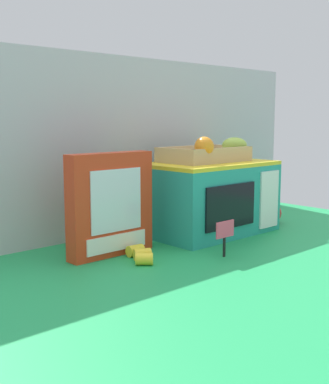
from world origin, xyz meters
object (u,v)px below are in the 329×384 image
food_groups_crate (208,154)px  loose_toy_banana (141,254)px  toy_microwave (210,198)px  cookie_set_box (111,205)px  loose_toy_apple (271,213)px  price_sign (225,233)px

food_groups_crate → loose_toy_banana: food_groups_crate is taller
toy_microwave → cookie_set_box: bearing=-179.9°
loose_toy_banana → loose_toy_apple: size_ratio=1.73×
loose_toy_banana → toy_microwave: bearing=14.4°
cookie_set_box → price_sign: size_ratio=2.85×
toy_microwave → cookie_set_box: size_ratio=1.50×
loose_toy_apple → loose_toy_banana: bearing=-175.6°
loose_toy_apple → cookie_set_box: bearing=176.2°
price_sign → food_groups_crate: bearing=51.3°
cookie_set_box → loose_toy_banana: cookie_set_box is taller
food_groups_crate → price_sign: (-0.19, -0.24, -0.19)m
toy_microwave → loose_toy_banana: bearing=-165.6°
price_sign → loose_toy_apple: price_sign is taller
price_sign → loose_toy_apple: 0.51m
cookie_set_box → loose_toy_apple: size_ratio=3.97×
food_groups_crate → loose_toy_apple: size_ratio=4.24×
price_sign → cookie_set_box: bearing=133.3°
food_groups_crate → loose_toy_banana: bearing=-163.8°
toy_microwave → food_groups_crate: 0.14m
cookie_set_box → loose_toy_apple: bearing=-3.8°
price_sign → loose_toy_banana: 0.24m
cookie_set_box → loose_toy_apple: (0.69, -0.05, -0.11)m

